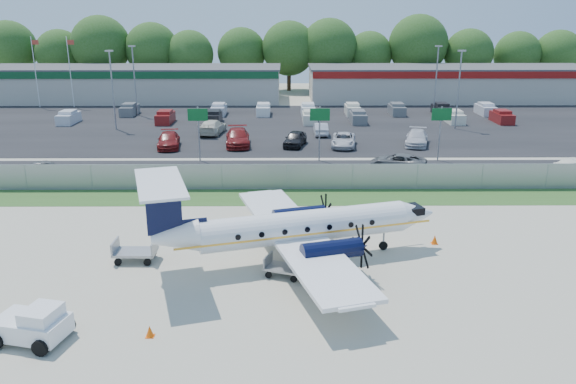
{
  "coord_description": "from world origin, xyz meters",
  "views": [
    {
      "loc": [
        -0.25,
        -27.35,
        12.81
      ],
      "look_at": [
        0.0,
        6.0,
        2.3
      ],
      "focal_mm": 35.0,
      "sensor_mm": 36.0,
      "label": 1
    }
  ],
  "objects_px": {
    "pushback_tug": "(34,325)",
    "baggage_cart_near": "(135,251)",
    "baggage_cart_far": "(285,267)",
    "aircraft": "(298,227)"
  },
  "relations": [
    {
      "from": "baggage_cart_near",
      "to": "baggage_cart_far",
      "type": "xyz_separation_m",
      "value": [
        8.13,
        -1.91,
        -0.08
      ]
    },
    {
      "from": "baggage_cart_near",
      "to": "baggage_cart_far",
      "type": "relative_size",
      "value": 1.03
    },
    {
      "from": "aircraft",
      "to": "baggage_cart_near",
      "type": "bearing_deg",
      "value": 179.82
    },
    {
      "from": "pushback_tug",
      "to": "baggage_cart_near",
      "type": "xyz_separation_m",
      "value": [
        2.14,
        7.86,
        -0.19
      ]
    },
    {
      "from": "pushback_tug",
      "to": "baggage_cart_near",
      "type": "distance_m",
      "value": 8.15
    },
    {
      "from": "aircraft",
      "to": "baggage_cart_far",
      "type": "xyz_separation_m",
      "value": [
        -0.74,
        -1.88,
        -1.49
      ]
    },
    {
      "from": "aircraft",
      "to": "baggage_cart_far",
      "type": "distance_m",
      "value": 2.51
    },
    {
      "from": "baggage_cart_near",
      "to": "baggage_cart_far",
      "type": "distance_m",
      "value": 8.36
    },
    {
      "from": "pushback_tug",
      "to": "baggage_cart_far",
      "type": "bearing_deg",
      "value": 30.07
    },
    {
      "from": "aircraft",
      "to": "baggage_cart_near",
      "type": "xyz_separation_m",
      "value": [
        -8.87,
        0.03,
        -1.41
      ]
    }
  ]
}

